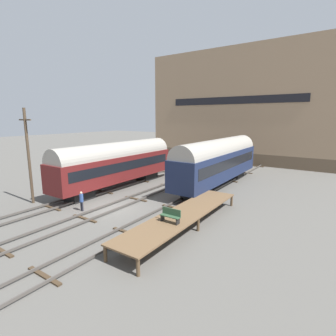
{
  "coord_description": "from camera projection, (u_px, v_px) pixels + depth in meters",
  "views": [
    {
      "loc": [
        16.09,
        -15.23,
        7.73
      ],
      "look_at": [
        0.0,
        8.51,
        2.2
      ],
      "focal_mm": 28.0,
      "sensor_mm": 36.0,
      "label": 1
    }
  ],
  "objects": [
    {
      "name": "bench",
      "position": [
        171.0,
        215.0,
        16.94
      ],
      "size": [
        1.4,
        0.4,
        0.91
      ],
      "color": "#2D4C33",
      "rests_on": "station_platform"
    },
    {
      "name": "train_car_navy",
      "position": [
        218.0,
        160.0,
        29.34
      ],
      "size": [
        3.05,
        16.63,
        5.4
      ],
      "color": "black",
      "rests_on": "ground"
    },
    {
      "name": "person_worker",
      "position": [
        81.0,
        199.0,
        21.87
      ],
      "size": [
        0.32,
        0.32,
        1.68
      ],
      "color": "#282833",
      "rests_on": "ground"
    },
    {
      "name": "warehouse_building",
      "position": [
        243.0,
        107.0,
        47.42
      ],
      "size": [
        32.19,
        10.16,
        19.16
      ],
      "color": "brown",
      "rests_on": "ground"
    },
    {
      "name": "utility_pole",
      "position": [
        29.0,
        155.0,
        23.29
      ],
      "size": [
        1.8,
        0.24,
        8.57
      ],
      "color": "#473828",
      "rests_on": "ground"
    },
    {
      "name": "track_right",
      "position": [
        154.0,
        218.0,
        20.21
      ],
      "size": [
        2.6,
        60.0,
        0.26
      ],
      "color": "#4C4742",
      "rests_on": "ground"
    },
    {
      "name": "train_car_maroon",
      "position": [
        117.0,
        162.0,
        28.77
      ],
      "size": [
        3.03,
        15.76,
        5.1
      ],
      "color": "black",
      "rests_on": "ground"
    },
    {
      "name": "track_middle",
      "position": [
        113.0,
        207.0,
        22.68
      ],
      "size": [
        2.6,
        60.0,
        0.26
      ],
      "color": "#4C4742",
      "rests_on": "ground"
    },
    {
      "name": "track_left",
      "position": [
        80.0,
        198.0,
        25.15
      ],
      "size": [
        2.6,
        60.0,
        0.26
      ],
      "color": "#4C4742",
      "rests_on": "ground"
    },
    {
      "name": "station_platform",
      "position": [
        184.0,
        214.0,
        18.62
      ],
      "size": [
        2.62,
        13.01,
        1.04
      ],
      "color": "brown",
      "rests_on": "ground"
    },
    {
      "name": "ground_plane",
      "position": [
        113.0,
        208.0,
        22.71
      ],
      "size": [
        200.0,
        200.0,
        0.0
      ],
      "primitive_type": "plane",
      "color": "#56544F"
    }
  ]
}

